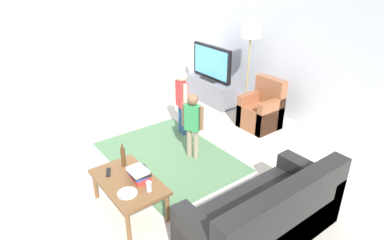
% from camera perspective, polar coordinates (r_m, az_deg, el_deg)
% --- Properties ---
extents(ground, '(7.80, 7.80, 0.00)m').
position_cam_1_polar(ground, '(4.87, -5.70, -8.77)').
color(ground, beige).
extents(wall_back, '(6.00, 0.12, 2.70)m').
position_cam_1_polar(wall_back, '(6.26, 18.18, 11.63)').
color(wall_back, silver).
rests_on(wall_back, ground).
extents(wall_left, '(0.12, 6.00, 2.70)m').
position_cam_1_polar(wall_left, '(6.92, -19.80, 12.67)').
color(wall_left, silver).
rests_on(wall_left, ground).
extents(area_rug, '(2.20, 1.60, 0.01)m').
position_cam_1_polar(area_rug, '(5.20, -4.01, -6.22)').
color(area_rug, '#4C724C').
rests_on(area_rug, ground).
extents(tv_stand, '(1.20, 0.44, 0.50)m').
position_cam_1_polar(tv_stand, '(7.09, 3.40, 5.06)').
color(tv_stand, slate).
rests_on(tv_stand, ground).
extents(tv, '(1.10, 0.28, 0.71)m').
position_cam_1_polar(tv, '(6.88, 3.40, 9.73)').
color(tv, black).
rests_on(tv, tv_stand).
extents(couch, '(0.80, 1.80, 0.86)m').
position_cam_1_polar(couch, '(3.74, 12.83, -16.36)').
color(couch, black).
rests_on(couch, ground).
extents(armchair, '(0.60, 0.60, 0.90)m').
position_cam_1_polar(armchair, '(6.09, 12.01, 1.44)').
color(armchair, brown).
rests_on(armchair, ground).
extents(floor_lamp, '(0.36, 0.36, 1.78)m').
position_cam_1_polar(floor_lamp, '(6.23, 10.07, 14.27)').
color(floor_lamp, '#262626').
rests_on(floor_lamp, ground).
extents(child_near_tv, '(0.37, 0.19, 1.14)m').
position_cam_1_polar(child_near_tv, '(5.58, -1.78, 4.02)').
color(child_near_tv, '#33598C').
rests_on(child_near_tv, ground).
extents(child_center, '(0.32, 0.21, 1.04)m').
position_cam_1_polar(child_center, '(4.88, 0.11, -0.07)').
color(child_center, gray).
rests_on(child_center, ground).
extents(coffee_table, '(1.00, 0.60, 0.42)m').
position_cam_1_polar(coffee_table, '(4.06, -10.90, -10.73)').
color(coffee_table, brown).
rests_on(coffee_table, ground).
extents(book_stack, '(0.30, 0.25, 0.15)m').
position_cam_1_polar(book_stack, '(3.99, -9.08, -9.14)').
color(book_stack, red).
rests_on(book_stack, coffee_table).
extents(bottle, '(0.06, 0.06, 0.32)m').
position_cam_1_polar(bottle, '(4.22, -11.77, -6.24)').
color(bottle, '#4C3319').
rests_on(bottle, coffee_table).
extents(tv_remote, '(0.17, 0.12, 0.02)m').
position_cam_1_polar(tv_remote, '(4.20, -14.19, -8.72)').
color(tv_remote, black).
rests_on(tv_remote, coffee_table).
extents(soda_can, '(0.07, 0.07, 0.12)m').
position_cam_1_polar(soda_can, '(3.80, -7.42, -11.28)').
color(soda_can, silver).
rests_on(soda_can, coffee_table).
extents(plate, '(0.22, 0.22, 0.02)m').
position_cam_1_polar(plate, '(3.83, -11.06, -12.27)').
color(plate, white).
rests_on(plate, coffee_table).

